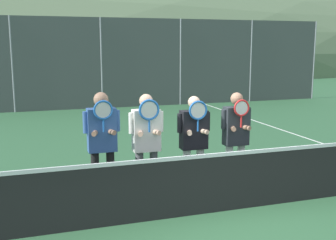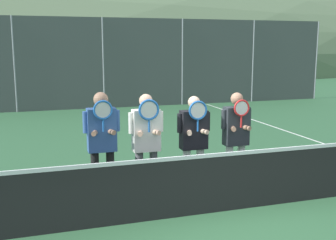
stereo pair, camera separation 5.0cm
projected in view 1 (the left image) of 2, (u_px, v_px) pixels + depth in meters
The scene contains 12 objects.
ground_plane at pixel (225, 211), 6.45m from camera, with size 120.00×120.00×0.00m, color #2D5B38.
hill_distant at pixel (48, 62), 61.73m from camera, with size 141.70×78.72×27.55m.
clubhouse_building at pixel (63, 58), 24.19m from camera, with size 15.04×5.50×3.52m.
fence_back at pixel (102, 63), 16.64m from camera, with size 20.02×0.06×3.57m.
tennis_net at pixel (225, 181), 6.36m from camera, with size 11.71×0.09×1.03m.
court_line_right_sideline at pixel (330, 146), 10.59m from camera, with size 0.05×16.00×0.01m, color white.
player_leftmost at pixel (102, 138), 6.57m from camera, with size 0.58×0.34×1.79m.
player_center_left at pixel (147, 138), 6.68m from camera, with size 0.57×0.34×1.75m.
player_center_right at pixel (194, 138), 6.95m from camera, with size 0.57×0.34×1.69m.
player_rightmost at pixel (236, 134), 7.15m from camera, with size 0.55×0.34×1.72m.
car_left_of_center at pixel (95, 80), 19.12m from camera, with size 4.66×2.10×1.86m.
car_center at pixel (206, 79), 20.61m from camera, with size 4.52×1.96×1.67m.
Camera 1 is at (-2.73, -5.53, 2.51)m, focal length 45.00 mm.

